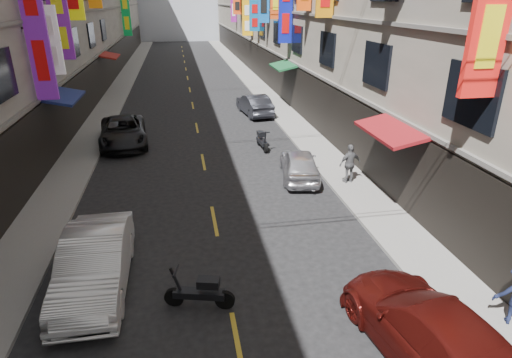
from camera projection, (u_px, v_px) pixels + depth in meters
name	position (u px, v px, depth m)	size (l,w,h in m)	color
sidewalk_left	(118.00, 91.00, 35.88)	(2.00, 90.00, 0.12)	slate
sidewalk_right	(258.00, 87.00, 37.83)	(2.00, 90.00, 0.12)	slate
street_awnings	(172.00, 92.00, 21.00)	(13.99, 35.20, 0.41)	#155122
lane_markings	(191.00, 97.00, 34.16)	(0.12, 80.20, 0.01)	gold
scooter_crossing	(200.00, 292.00, 10.73)	(1.77, 0.71, 1.14)	black
scooter_far_right	(262.00, 141.00, 22.20)	(0.50, 1.80, 1.14)	black
car_left_mid	(95.00, 263.00, 11.35)	(1.62, 4.65, 1.53)	silver
car_left_far	(123.00, 132.00, 22.77)	(2.36, 5.11, 1.42)	black
car_right_near	(433.00, 334.00, 8.98)	(2.09, 5.13, 1.49)	#51110D
car_right_mid	(299.00, 164.00, 18.49)	(1.53, 3.81, 1.30)	silver
car_right_far	(254.00, 105.00, 28.67)	(1.47, 4.22, 1.39)	#27282F
pedestrian_rfar	(350.00, 164.00, 17.69)	(0.97, 0.55, 1.65)	#555557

